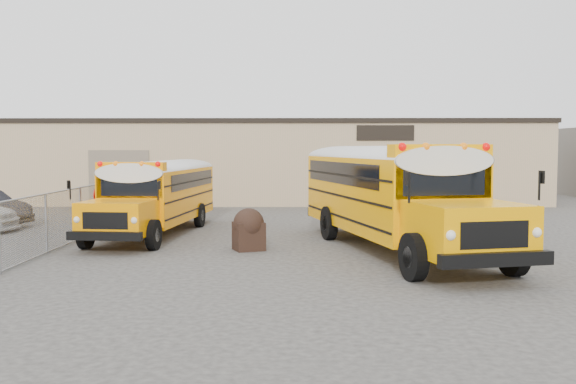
{
  "coord_description": "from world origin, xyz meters",
  "views": [
    {
      "loc": [
        1.39,
        -18.65,
        3.15
      ],
      "look_at": [
        1.08,
        3.49,
        1.6
      ],
      "focal_mm": 40.0,
      "sensor_mm": 36.0,
      "label": 1
    }
  ],
  "objects": [
    {
      "name": "chainlink_fence",
      "position": [
        -6.0,
        3.0,
        0.9
      ],
      "size": [
        0.07,
        18.07,
        1.81
      ],
      "color": "gray",
      "rests_on": "ground"
    },
    {
      "name": "ground",
      "position": [
        0.0,
        0.0,
        0.0
      ],
      "size": [
        120.0,
        120.0,
        0.0
      ],
      "primitive_type": "plane",
      "color": "#353331",
      "rests_on": "ground"
    },
    {
      "name": "tarp_bundle",
      "position": [
        -0.09,
        0.79,
        0.66
      ],
      "size": [
        1.09,
        1.04,
        1.29
      ],
      "color": "black",
      "rests_on": "ground"
    },
    {
      "name": "school_bus_right",
      "position": [
        2.69,
        7.69,
        1.89
      ],
      "size": [
        5.27,
        11.49,
        3.27
      ],
      "color": "#FFA300",
      "rests_on": "ground"
    },
    {
      "name": "school_bus_left",
      "position": [
        -3.19,
        10.23,
        1.56
      ],
      "size": [
        3.27,
        9.41,
        2.71
      ],
      "color": "#FF9200",
      "rests_on": "ground"
    },
    {
      "name": "warehouse",
      "position": [
        -0.0,
        19.99,
        2.37
      ],
      "size": [
        30.2,
        10.2,
        4.67
      ],
      "color": "tan",
      "rests_on": "ground"
    }
  ]
}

